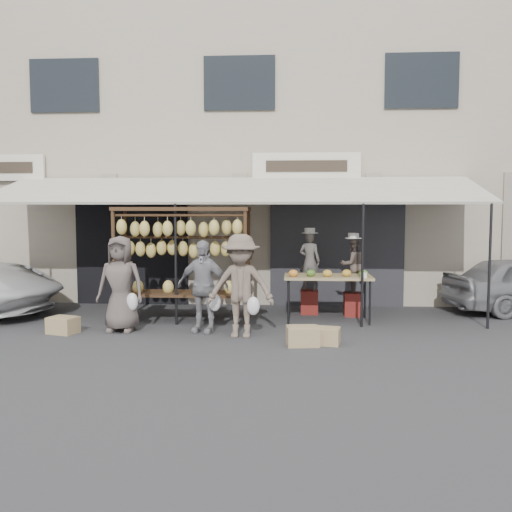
{
  "coord_description": "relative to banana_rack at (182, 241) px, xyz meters",
  "views": [
    {
      "loc": [
        1.21,
        -9.45,
        2.2
      ],
      "look_at": [
        0.51,
        1.4,
        1.3
      ],
      "focal_mm": 40.0,
      "sensor_mm": 36.0,
      "label": 1
    }
  ],
  "objects": [
    {
      "name": "crate_near_b",
      "position": [
        2.67,
        -1.68,
        -1.44
      ],
      "size": [
        0.51,
        0.42,
        0.27
      ],
      "primitive_type": "cube",
      "rotation": [
        0.0,
        0.0,
        -0.2
      ],
      "color": "tan",
      "rests_on": "ground_plane"
    },
    {
      "name": "stool_right",
      "position": [
        3.36,
        0.83,
        -1.33
      ],
      "size": [
        0.39,
        0.39,
        0.49
      ],
      "primitive_type": "cube",
      "rotation": [
        0.0,
        0.0,
        0.15
      ],
      "color": "maroon",
      "rests_on": "ground_plane"
    },
    {
      "name": "shophouse",
      "position": [
        0.92,
        5.08,
        2.07
      ],
      "size": [
        24.0,
        6.15,
        7.3
      ],
      "color": "#A1978A",
      "rests_on": "ground_plane"
    },
    {
      "name": "customer_mid",
      "position": [
        0.54,
        -0.9,
        -0.75
      ],
      "size": [
        1.03,
        0.62,
        1.65
      ],
      "primitive_type": "imported",
      "rotation": [
        0.0,
        0.0,
        -0.24
      ],
      "color": "gray",
      "rests_on": "ground_plane"
    },
    {
      "name": "customer_left",
      "position": [
        -0.94,
        -0.93,
        -0.71
      ],
      "size": [
        0.87,
        0.59,
        1.72
      ],
      "primitive_type": "imported",
      "rotation": [
        0.0,
        0.0,
        -0.04
      ],
      "color": "#584E4A",
      "rests_on": "ground_plane"
    },
    {
      "name": "customer_right",
      "position": [
        1.24,
        -1.23,
        -0.69
      ],
      "size": [
        1.18,
        0.72,
        1.77
      ],
      "primitive_type": "imported",
      "rotation": [
        0.0,
        0.0,
        -0.05
      ],
      "color": "#6E5E51",
      "rests_on": "ground_plane"
    },
    {
      "name": "produce_table",
      "position": [
        2.82,
        0.24,
        -0.71
      ],
      "size": [
        1.7,
        0.9,
        1.04
      ],
      "color": "tan",
      "rests_on": "ground_plane"
    },
    {
      "name": "awning",
      "position": [
        0.93,
        0.86,
        1.0
      ],
      "size": [
        10.0,
        2.35,
        2.92
      ],
      "color": "beige",
      "rests_on": "ground_plane"
    },
    {
      "name": "ground_plane",
      "position": [
        0.92,
        -1.41,
        -1.57
      ],
      "size": [
        90.0,
        90.0,
        0.0
      ],
      "primitive_type": "plane",
      "color": "#2D2D30"
    },
    {
      "name": "banana_rack",
      "position": [
        0.0,
        0.0,
        0.0
      ],
      "size": [
        2.6,
        0.9,
        2.24
      ],
      "color": "#3A2917",
      "rests_on": "ground_plane"
    },
    {
      "name": "stool_left",
      "position": [
        2.48,
        1.02,
        -1.32
      ],
      "size": [
        0.45,
        0.45,
        0.5
      ],
      "primitive_type": "cube",
      "rotation": [
        0.0,
        0.0,
        -0.3
      ],
      "color": "maroon",
      "rests_on": "ground_plane"
    },
    {
      "name": "vendor_left",
      "position": [
        2.48,
        1.02,
        -0.46
      ],
      "size": [
        0.52,
        0.43,
        1.23
      ],
      "primitive_type": "imported",
      "rotation": [
        0.0,
        0.0,
        2.79
      ],
      "color": "#57534F",
      "rests_on": "stool_left"
    },
    {
      "name": "crate_near_a",
      "position": [
        2.3,
        -1.79,
        -1.42
      ],
      "size": [
        0.55,
        0.44,
        0.3
      ],
      "primitive_type": "cube",
      "rotation": [
        0.0,
        0.0,
        0.12
      ],
      "color": "tan",
      "rests_on": "ground_plane"
    },
    {
      "name": "vendor_right",
      "position": [
        3.36,
        0.83,
        -0.51
      ],
      "size": [
        0.67,
        0.6,
        1.15
      ],
      "primitive_type": "imported",
      "rotation": [
        0.0,
        0.0,
        3.49
      ],
      "color": "#4D413C",
      "rests_on": "stool_right"
    },
    {
      "name": "crate_far",
      "position": [
        -1.92,
        -1.16,
        -1.43
      ],
      "size": [
        0.57,
        0.5,
        0.29
      ],
      "primitive_type": "cube",
      "rotation": [
        0.0,
        0.0,
        -0.3
      ],
      "color": "tan",
      "rests_on": "ground_plane"
    }
  ]
}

